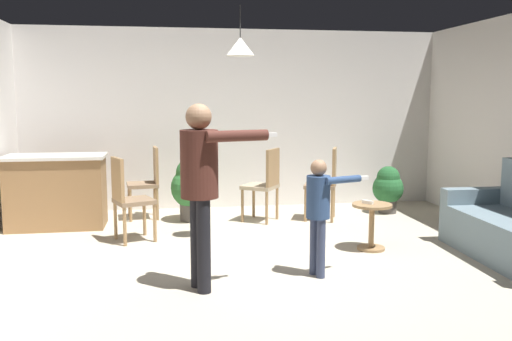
% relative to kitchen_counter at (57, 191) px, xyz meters
% --- Properties ---
extents(ground, '(7.68, 7.68, 0.00)m').
position_rel_kitchen_counter_xyz_m(ground, '(2.45, -2.16, -0.48)').
color(ground, '#B2A893').
extents(wall_back, '(6.40, 0.10, 2.70)m').
position_rel_kitchen_counter_xyz_m(wall_back, '(2.45, 1.04, 0.87)').
color(wall_back, silver).
rests_on(wall_back, ground).
extents(kitchen_counter, '(1.26, 0.66, 0.95)m').
position_rel_kitchen_counter_xyz_m(kitchen_counter, '(0.00, 0.00, 0.00)').
color(kitchen_counter, olive).
rests_on(kitchen_counter, ground).
extents(side_table_by_couch, '(0.44, 0.44, 0.52)m').
position_rel_kitchen_counter_xyz_m(side_table_by_couch, '(3.66, -1.64, -0.15)').
color(side_table_by_couch, '#99754C').
rests_on(side_table_by_couch, ground).
extents(person_adult, '(0.84, 0.46, 1.64)m').
position_rel_kitchen_counter_xyz_m(person_adult, '(1.72, -2.63, 0.54)').
color(person_adult, black).
rests_on(person_adult, ground).
extents(person_child, '(0.61, 0.31, 1.12)m').
position_rel_kitchen_counter_xyz_m(person_child, '(2.83, -2.43, 0.22)').
color(person_child, '#384260').
rests_on(person_child, ground).
extents(dining_chair_by_counter, '(0.55, 0.55, 1.00)m').
position_rel_kitchen_counter_xyz_m(dining_chair_by_counter, '(0.97, -0.86, 0.07)').
color(dining_chair_by_counter, '#99754C').
rests_on(dining_chair_by_counter, ground).
extents(dining_chair_near_wall, '(0.58, 0.58, 1.00)m').
position_rel_kitchen_counter_xyz_m(dining_chair_near_wall, '(2.73, -0.07, 0.07)').
color(dining_chair_near_wall, '#99754C').
rests_on(dining_chair_near_wall, ground).
extents(dining_chair_centre_back, '(0.46, 0.46, 1.00)m').
position_rel_kitchen_counter_xyz_m(dining_chair_centre_back, '(1.15, 0.39, 0.07)').
color(dining_chair_centre_back, '#99754C').
rests_on(dining_chair_centre_back, ground).
extents(dining_chair_spare, '(0.54, 0.54, 1.00)m').
position_rel_kitchen_counter_xyz_m(dining_chair_spare, '(3.58, -0.10, 0.07)').
color(dining_chair_spare, '#99754C').
rests_on(dining_chair_spare, ground).
extents(potted_plant_corner, '(0.45, 0.45, 0.69)m').
position_rel_kitchen_counter_xyz_m(potted_plant_corner, '(4.61, 0.19, -0.10)').
color(potted_plant_corner, '#4C4742').
rests_on(potted_plant_corner, ground).
extents(potted_plant_by_wall, '(0.57, 0.57, 0.87)m').
position_rel_kitchen_counter_xyz_m(potted_plant_by_wall, '(1.75, 0.14, 0.00)').
color(potted_plant_by_wall, '#4C4742').
rests_on(potted_plant_by_wall, ground).
extents(spare_remote_on_table, '(0.11, 0.13, 0.04)m').
position_rel_kitchen_counter_xyz_m(spare_remote_on_table, '(3.61, -1.63, 0.06)').
color(spare_remote_on_table, white).
rests_on(spare_remote_on_table, side_table_by_couch).
extents(ceiling_light_pendant, '(0.32, 0.32, 0.55)m').
position_rel_kitchen_counter_xyz_m(ceiling_light_pendant, '(2.26, -1.15, 1.77)').
color(ceiling_light_pendant, silver).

